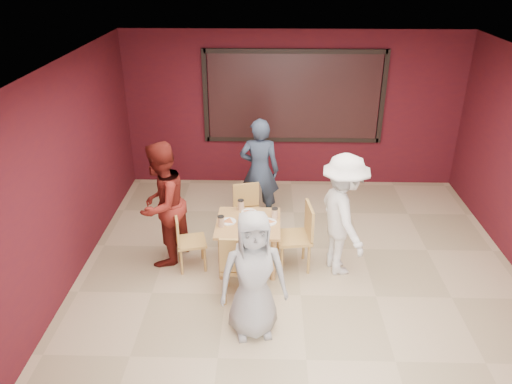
{
  "coord_description": "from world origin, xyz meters",
  "views": [
    {
      "loc": [
        -0.44,
        -5.18,
        3.99
      ],
      "look_at": [
        -0.59,
        0.68,
        1.14
      ],
      "focal_mm": 35.0,
      "sensor_mm": 36.0,
      "label": 1
    }
  ],
  "objects_px": {
    "chair_front": "(240,263)",
    "chair_left": "(186,239)",
    "dining_table": "(248,227)",
    "chair_right": "(300,233)",
    "diner_right": "(343,215)",
    "diner_back": "(259,171)",
    "diner_left": "(161,204)",
    "chair_back": "(247,208)",
    "diner_front": "(253,275)"
  },
  "relations": [
    {
      "from": "diner_left",
      "to": "diner_right",
      "type": "relative_size",
      "value": 1.04
    },
    {
      "from": "diner_left",
      "to": "chair_right",
      "type": "bearing_deg",
      "value": 105.9
    },
    {
      "from": "chair_front",
      "to": "chair_right",
      "type": "distance_m",
      "value": 1.08
    },
    {
      "from": "chair_front",
      "to": "diner_left",
      "type": "xyz_separation_m",
      "value": [
        -1.11,
        0.89,
        0.34
      ]
    },
    {
      "from": "chair_left",
      "to": "diner_front",
      "type": "xyz_separation_m",
      "value": [
        0.96,
        -1.26,
        0.32
      ]
    },
    {
      "from": "chair_back",
      "to": "diner_back",
      "type": "height_order",
      "value": "diner_back"
    },
    {
      "from": "chair_left",
      "to": "diner_left",
      "type": "xyz_separation_m",
      "value": [
        -0.33,
        0.19,
        0.42
      ]
    },
    {
      "from": "chair_left",
      "to": "dining_table",
      "type": "bearing_deg",
      "value": 5.62
    },
    {
      "from": "diner_left",
      "to": "diner_front",
      "type": "bearing_deg",
      "value": 61.43
    },
    {
      "from": "chair_back",
      "to": "diner_front",
      "type": "distance_m",
      "value": 2.19
    },
    {
      "from": "chair_back",
      "to": "diner_right",
      "type": "bearing_deg",
      "value": -34.4
    },
    {
      "from": "chair_front",
      "to": "diner_left",
      "type": "height_order",
      "value": "diner_left"
    },
    {
      "from": "chair_front",
      "to": "diner_right",
      "type": "relative_size",
      "value": 0.57
    },
    {
      "from": "chair_front",
      "to": "diner_right",
      "type": "xyz_separation_m",
      "value": [
        1.32,
        0.7,
        0.3
      ]
    },
    {
      "from": "diner_back",
      "to": "chair_back",
      "type": "bearing_deg",
      "value": 74.82
    },
    {
      "from": "diner_front",
      "to": "diner_left",
      "type": "distance_m",
      "value": 1.95
    },
    {
      "from": "diner_front",
      "to": "diner_back",
      "type": "relative_size",
      "value": 0.91
    },
    {
      "from": "dining_table",
      "to": "chair_back",
      "type": "distance_m",
      "value": 0.83
    },
    {
      "from": "diner_front",
      "to": "chair_right",
      "type": "bearing_deg",
      "value": 56.26
    },
    {
      "from": "chair_right",
      "to": "diner_back",
      "type": "height_order",
      "value": "diner_back"
    },
    {
      "from": "diner_back",
      "to": "diner_left",
      "type": "xyz_separation_m",
      "value": [
        -1.31,
        -1.23,
        0.02
      ]
    },
    {
      "from": "diner_back",
      "to": "diner_left",
      "type": "relative_size",
      "value": 0.97
    },
    {
      "from": "diner_right",
      "to": "diner_back",
      "type": "bearing_deg",
      "value": 23.55
    },
    {
      "from": "dining_table",
      "to": "chair_back",
      "type": "height_order",
      "value": "dining_table"
    },
    {
      "from": "diner_front",
      "to": "diner_left",
      "type": "height_order",
      "value": "diner_left"
    },
    {
      "from": "dining_table",
      "to": "chair_right",
      "type": "xyz_separation_m",
      "value": [
        0.7,
        -0.02,
        -0.07
      ]
    },
    {
      "from": "dining_table",
      "to": "diner_back",
      "type": "bearing_deg",
      "value": 84.73
    },
    {
      "from": "dining_table",
      "to": "chair_right",
      "type": "bearing_deg",
      "value": -1.71
    },
    {
      "from": "dining_table",
      "to": "chair_right",
      "type": "relative_size",
      "value": 0.93
    },
    {
      "from": "chair_back",
      "to": "diner_left",
      "type": "bearing_deg",
      "value": -148.05
    },
    {
      "from": "chair_back",
      "to": "diner_right",
      "type": "xyz_separation_m",
      "value": [
        1.3,
        -0.89,
        0.38
      ]
    },
    {
      "from": "chair_left",
      "to": "diner_right",
      "type": "bearing_deg",
      "value": 0.23
    },
    {
      "from": "diner_back",
      "to": "diner_right",
      "type": "bearing_deg",
      "value": 131.47
    },
    {
      "from": "chair_front",
      "to": "diner_front",
      "type": "height_order",
      "value": "diner_front"
    },
    {
      "from": "chair_back",
      "to": "chair_left",
      "type": "height_order",
      "value": "chair_back"
    },
    {
      "from": "diner_back",
      "to": "diner_left",
      "type": "height_order",
      "value": "diner_left"
    },
    {
      "from": "chair_back",
      "to": "diner_back",
      "type": "distance_m",
      "value": 0.67
    },
    {
      "from": "dining_table",
      "to": "chair_right",
      "type": "distance_m",
      "value": 0.7
    },
    {
      "from": "dining_table",
      "to": "chair_right",
      "type": "height_order",
      "value": "chair_right"
    },
    {
      "from": "dining_table",
      "to": "chair_front",
      "type": "xyz_separation_m",
      "value": [
        -0.07,
        -0.78,
        -0.06
      ]
    },
    {
      "from": "chair_front",
      "to": "chair_left",
      "type": "xyz_separation_m",
      "value": [
        -0.78,
        0.7,
        -0.09
      ]
    },
    {
      "from": "diner_front",
      "to": "diner_right",
      "type": "relative_size",
      "value": 0.92
    },
    {
      "from": "diner_left",
      "to": "chair_left",
      "type": "bearing_deg",
      "value": 80.25
    },
    {
      "from": "dining_table",
      "to": "chair_front",
      "type": "distance_m",
      "value": 0.79
    },
    {
      "from": "chair_back",
      "to": "diner_left",
      "type": "distance_m",
      "value": 1.4
    },
    {
      "from": "diner_back",
      "to": "diner_front",
      "type": "bearing_deg",
      "value": 92.57
    },
    {
      "from": "chair_right",
      "to": "chair_left",
      "type": "bearing_deg",
      "value": -177.68
    },
    {
      "from": "diner_front",
      "to": "diner_right",
      "type": "bearing_deg",
      "value": 38.17
    },
    {
      "from": "diner_left",
      "to": "dining_table",
      "type": "bearing_deg",
      "value": 104.63
    },
    {
      "from": "chair_back",
      "to": "diner_right",
      "type": "relative_size",
      "value": 0.49
    }
  ]
}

